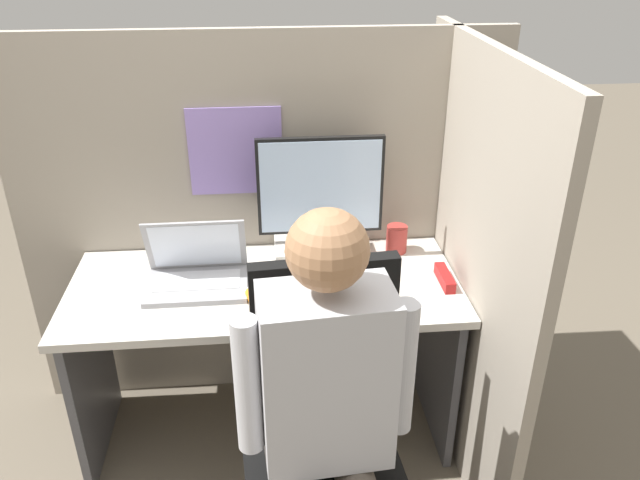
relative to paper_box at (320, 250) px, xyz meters
The scene contains 12 objects.
cubicle_panel_back 0.27m from the paper_box, 144.49° to the left, with size 1.92×0.05×1.56m.
cubicle_panel_right 0.56m from the paper_box, 24.68° to the right, with size 0.04×1.24×1.56m.
desk 0.35m from the paper_box, 141.84° to the right, with size 1.42×0.61×0.71m.
paper_box is the anchor object (origin of this frame).
monitor 0.24m from the paper_box, 90.00° to the left, with size 0.47×0.21×0.42m.
laptop 0.49m from the paper_box, 161.42° to the right, with size 0.36×0.25×0.25m.
mouse 0.37m from the paper_box, 136.78° to the right, with size 0.07×0.05×0.03m.
stapler 0.49m from the paper_box, 27.74° to the right, with size 0.04×0.16×0.04m.
carrot_toy 0.41m from the paper_box, 130.76° to the right, with size 0.05×0.12×0.05m.
office_chair 0.78m from the paper_box, 94.36° to the right, with size 0.53×0.57×1.04m.
person 0.92m from the paper_box, 94.39° to the right, with size 0.48×0.48×1.31m.
coffee_mug 0.31m from the paper_box, ahead, with size 0.08×0.08×0.11m.
Camera 1 is at (0.02, -1.64, 1.90)m, focal length 35.00 mm.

